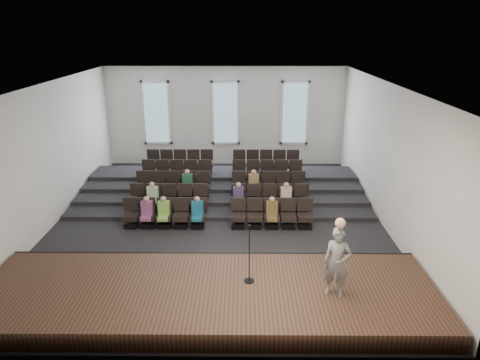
{
  "coord_description": "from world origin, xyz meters",
  "views": [
    {
      "loc": [
        0.9,
        -14.52,
        6.85
      ],
      "look_at": [
        0.78,
        0.5,
        1.42
      ],
      "focal_mm": 32.0,
      "sensor_mm": 36.0,
      "label": 1
    }
  ],
  "objects": [
    {
      "name": "ground",
      "position": [
        0.0,
        0.0,
        0.0
      ],
      "size": [
        14.0,
        14.0,
        0.0
      ],
      "primitive_type": "plane",
      "color": "black",
      "rests_on": "ground"
    },
    {
      "name": "ceiling",
      "position": [
        0.0,
        0.0,
        5.01
      ],
      "size": [
        12.0,
        14.0,
        0.02
      ],
      "primitive_type": "cube",
      "color": "white",
      "rests_on": "ground"
    },
    {
      "name": "wall_back",
      "position": [
        0.0,
        7.02,
        2.5
      ],
      "size": [
        12.0,
        0.04,
        5.0
      ],
      "primitive_type": "cube",
      "color": "white",
      "rests_on": "ground"
    },
    {
      "name": "wall_front",
      "position": [
        0.0,
        -7.02,
        2.5
      ],
      "size": [
        12.0,
        0.04,
        5.0
      ],
      "primitive_type": "cube",
      "color": "white",
      "rests_on": "ground"
    },
    {
      "name": "wall_left",
      "position": [
        -6.02,
        0.0,
        2.5
      ],
      "size": [
        0.04,
        14.0,
        5.0
      ],
      "primitive_type": "cube",
      "color": "white",
      "rests_on": "ground"
    },
    {
      "name": "wall_right",
      "position": [
        6.02,
        0.0,
        2.5
      ],
      "size": [
        0.04,
        14.0,
        5.0
      ],
      "primitive_type": "cube",
      "color": "white",
      "rests_on": "ground"
    },
    {
      "name": "stage",
      "position": [
        0.0,
        -5.1,
        0.25
      ],
      "size": [
        11.8,
        3.6,
        0.5
      ],
      "primitive_type": "cube",
      "color": "#472F1E",
      "rests_on": "ground"
    },
    {
      "name": "stage_lip",
      "position": [
        0.0,
        -3.33,
        0.25
      ],
      "size": [
        11.8,
        0.06,
        0.52
      ],
      "primitive_type": "cube",
      "color": "black",
      "rests_on": "ground"
    },
    {
      "name": "risers",
      "position": [
        0.0,
        3.17,
        0.2
      ],
      "size": [
        11.8,
        4.8,
        0.6
      ],
      "color": "black",
      "rests_on": "ground"
    },
    {
      "name": "seating_rows",
      "position": [
        -0.0,
        1.54,
        0.68
      ],
      "size": [
        6.8,
        4.7,
        1.67
      ],
      "color": "black",
      "rests_on": "ground"
    },
    {
      "name": "windows",
      "position": [
        0.0,
        6.95,
        2.7
      ],
      "size": [
        8.44,
        0.1,
        3.24
      ],
      "color": "white",
      "rests_on": "wall_back"
    },
    {
      "name": "audience",
      "position": [
        -0.28,
        0.22,
        0.8
      ],
      "size": [
        5.45,
        2.64,
        1.1
      ],
      "color": "#80BB4A",
      "rests_on": "seating_rows"
    },
    {
      "name": "speaker",
      "position": [
        3.2,
        -5.36,
        1.4
      ],
      "size": [
        0.75,
        0.59,
        1.8
      ],
      "primitive_type": "imported",
      "rotation": [
        0.0,
        0.0,
        -0.27
      ],
      "color": "slate",
      "rests_on": "stage"
    },
    {
      "name": "mic_stand",
      "position": [
        1.07,
        -4.81,
        0.99
      ],
      "size": [
        0.28,
        0.28,
        1.65
      ],
      "color": "black",
      "rests_on": "stage"
    }
  ]
}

